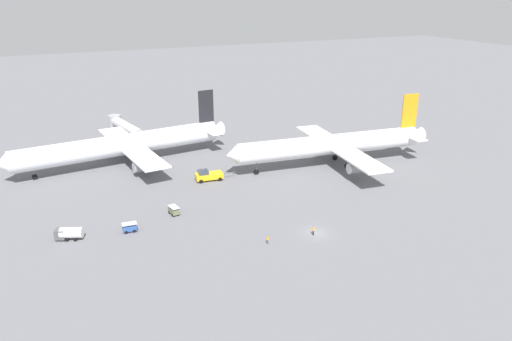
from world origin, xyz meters
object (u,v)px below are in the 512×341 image
Objects in this scene: pushback_tug at (208,175)px; gse_baggage_cart_near_cluster at (130,227)px; gse_baggage_cart_trailing at (174,210)px; ground_crew_ramp_agent_by_cones at (268,240)px; ground_crew_wing_walker_right at (313,231)px; airliner_being_pushed at (332,145)px; gse_fuel_bowser_stubby at (69,233)px; jet_bridge at (124,126)px; airliner_at_gate_left at (122,145)px.

gse_baggage_cart_near_cluster is (-22.31, -18.76, -0.38)m from pushback_tug.
ground_crew_ramp_agent_by_cones is at bearing -57.85° from gse_baggage_cart_trailing.
ground_crew_wing_walker_right is at bearing -42.70° from gse_baggage_cart_trailing.
airliner_being_pushed is 66.88m from gse_fuel_bowser_stubby.
pushback_tug is 3.31× the size of gse_baggage_cart_trailing.
gse_baggage_cart_near_cluster reaches higher than ground_crew_ramp_agent_by_cones.
gse_baggage_cart_near_cluster is 0.96× the size of gse_baggage_cart_trailing.
pushback_tug is at bearing 174.01° from airliner_being_pushed.
pushback_tug is 3.44× the size of gse_baggage_cart_near_cluster.
ground_crew_ramp_agent_by_cones is 0.93× the size of ground_crew_wing_walker_right.
gse_baggage_cart_near_cluster is at bearing -7.62° from gse_fuel_bowser_stubby.
airliner_being_pushed is at bearing 42.76° from ground_crew_ramp_agent_by_cones.
jet_bridge reaches higher than ground_crew_wing_walker_right.
airliner_being_pushed reaches higher than gse_baggage_cart_trailing.
pushback_tug is at bearing 103.84° from ground_crew_wing_walker_right.
pushback_tug is 0.46× the size of jet_bridge.
jet_bridge is at bearing 98.00° from ground_crew_ramp_agent_by_cones.
airliner_being_pushed reaches higher than airliner_at_gate_left.
airliner_being_pushed is 31.24× the size of ground_crew_wing_walker_right.
airliner_at_gate_left is 60.08m from ground_crew_wing_walker_right.
airliner_being_pushed is 39.39m from ground_crew_wing_walker_right.
airliner_at_gate_left reaches higher than gse_fuel_bowser_stubby.
gse_fuel_bowser_stubby is 1.78× the size of gse_baggage_cart_trailing.
gse_baggage_cart_trailing is (-12.63, -14.94, -0.38)m from pushback_tug.
jet_bridge reaches higher than pushback_tug.
ground_crew_wing_walker_right reaches higher than ground_crew_ramp_agent_by_cones.
gse_baggage_cart_near_cluster is 62.76m from jet_bridge.
gse_fuel_bowser_stubby is (-10.68, 1.43, 0.47)m from gse_baggage_cart_near_cluster.
airliner_at_gate_left is 35.66× the size of ground_crew_ramp_agent_by_cones.
ground_crew_ramp_agent_by_cones is at bearing -82.00° from jet_bridge.
airliner_at_gate_left is at bearing 105.86° from ground_crew_ramp_agent_by_cones.
gse_baggage_cart_near_cluster is 0.13× the size of jet_bridge.
pushback_tug reaches higher than ground_crew_ramp_agent_by_cones.
airliner_being_pushed is (48.38, -23.65, 0.53)m from airliner_at_gate_left.
airliner_being_pushed is at bearing -26.04° from airliner_at_gate_left.
jet_bridge reaches higher than ground_crew_ramp_agent_by_cones.
gse_baggage_cart_trailing is 28.72m from ground_crew_wing_walker_right.
airliner_at_gate_left reaches higher than ground_crew_wing_walker_right.
pushback_tug is at bearing 27.72° from gse_fuel_bowser_stubby.
gse_fuel_bowser_stubby is at bearing -109.60° from jet_bridge.
gse_fuel_bowser_stubby is 2.98× the size of ground_crew_wing_walker_right.
jet_bridge reaches higher than gse_fuel_bowser_stubby.
airliner_being_pushed reaches higher than gse_fuel_bowser_stubby.
gse_baggage_cart_trailing is at bearing -130.20° from pushback_tug.
jet_bridge is (-43.80, 46.37, -1.65)m from airliner_being_pushed.
pushback_tug is 44.58m from jet_bridge.
gse_fuel_bowser_stubby is 44.85m from ground_crew_wing_walker_right.
gse_baggage_cart_near_cluster is 10.79m from gse_fuel_bowser_stubby.
gse_fuel_bowser_stubby reaches higher than ground_crew_wing_walker_right.
ground_crew_wing_walker_right reaches higher than gse_baggage_cart_near_cluster.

